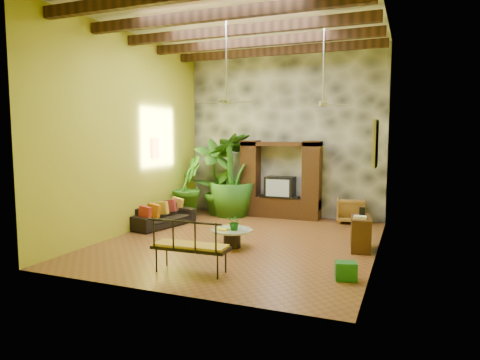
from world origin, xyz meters
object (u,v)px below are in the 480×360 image
at_px(iron_bench, 189,244).
at_px(green_bin, 346,271).
at_px(coffee_table, 232,236).
at_px(ceiling_fan_front, 226,92).
at_px(tall_plant_a, 215,177).
at_px(tall_plant_c, 232,175).
at_px(tall_plant_b, 188,186).
at_px(ceiling_fan_back, 323,95).
at_px(side_console, 361,233).
at_px(sofa, 162,216).
at_px(wicker_armchair, 350,210).
at_px(entertainment_center, 280,185).

height_order(iron_bench, green_bin, iron_bench).
bearing_deg(coffee_table, ceiling_fan_front, 139.45).
bearing_deg(tall_plant_a, iron_bench, -69.66).
height_order(tall_plant_c, iron_bench, tall_plant_c).
bearing_deg(tall_plant_b, coffee_table, -46.81).
xyz_separation_m(ceiling_fan_back, green_bin, (1.04, -3.02, -3.25)).
relative_size(ceiling_fan_back, side_console, 2.09).
height_order(sofa, side_console, side_console).
distance_m(sofa, wicker_armchair, 5.24).
relative_size(ceiling_fan_back, wicker_armchair, 2.42).
distance_m(sofa, side_console, 5.27).
relative_size(ceiling_fan_front, ceiling_fan_back, 1.00).
bearing_deg(side_console, tall_plant_b, 150.97).
bearing_deg(green_bin, ceiling_fan_front, 153.42).
xyz_separation_m(ceiling_fan_front, green_bin, (2.84, -1.42, -3.25)).
bearing_deg(side_console, tall_plant_c, 139.58).
bearing_deg(iron_bench, tall_plant_c, 102.96).
xyz_separation_m(coffee_table, side_console, (2.65, 0.85, 0.10)).
bearing_deg(tall_plant_c, tall_plant_a, -169.87).
height_order(ceiling_fan_back, tall_plant_b, ceiling_fan_back).
bearing_deg(wicker_armchair, entertainment_center, -8.82).
xyz_separation_m(tall_plant_c, side_console, (4.09, -2.54, -0.91)).
height_order(wicker_armchair, side_console, side_console).
xyz_separation_m(side_console, green_bin, (-0.01, -2.09, -0.20)).
bearing_deg(side_console, green_bin, -98.88).
relative_size(tall_plant_a, coffee_table, 2.62).
xyz_separation_m(ceiling_fan_back, wicker_armchair, (0.46, 1.93, -3.05)).
height_order(ceiling_fan_back, green_bin, ceiling_fan_back).
relative_size(ceiling_fan_back, coffee_table, 2.05).
bearing_deg(tall_plant_a, coffee_table, -59.31).
bearing_deg(ceiling_fan_back, sofa, -173.60).
bearing_deg(entertainment_center, sofa, -137.16).
bearing_deg(iron_bench, side_console, 44.32).
bearing_deg(green_bin, tall_plant_b, 142.40).
xyz_separation_m(ceiling_fan_back, tall_plant_a, (-3.55, 1.53, -2.22)).
bearing_deg(ceiling_fan_back, wicker_armchair, 76.58).
relative_size(tall_plant_c, side_console, 2.84).
distance_m(ceiling_fan_front, tall_plant_c, 4.06).
relative_size(sofa, tall_plant_c, 0.77).
relative_size(entertainment_center, ceiling_fan_back, 1.29).
distance_m(entertainment_center, ceiling_fan_front, 4.30).
distance_m(coffee_table, iron_bench, 1.96).
distance_m(coffee_table, side_console, 2.78).
distance_m(ceiling_fan_back, iron_bench, 4.96).
relative_size(entertainment_center, sofa, 1.24).
relative_size(coffee_table, side_console, 1.02).
xyz_separation_m(tall_plant_c, iron_bench, (1.43, -5.34, -0.72)).
bearing_deg(iron_bench, entertainment_center, 87.83).
bearing_deg(sofa, wicker_armchair, -50.92).
distance_m(ceiling_fan_front, wicker_armchair, 5.19).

